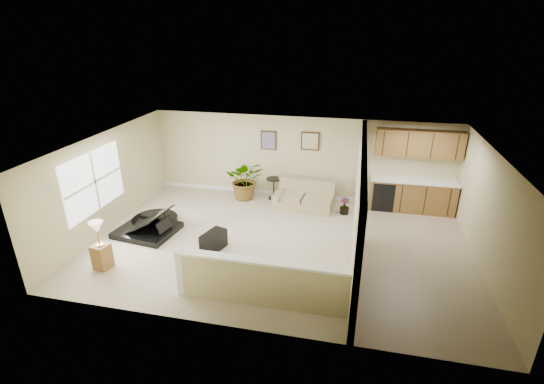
% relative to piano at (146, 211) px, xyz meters
% --- Properties ---
extents(floor, '(9.00, 9.00, 0.00)m').
position_rel_piano_xyz_m(floor, '(3.47, 0.04, -0.56)').
color(floor, '#C6B19A').
rests_on(floor, ground).
extents(back_wall, '(9.00, 0.04, 2.50)m').
position_rel_piano_xyz_m(back_wall, '(3.47, 3.04, 0.69)').
color(back_wall, '#C1B683').
rests_on(back_wall, floor).
extents(front_wall, '(9.00, 0.04, 2.50)m').
position_rel_piano_xyz_m(front_wall, '(3.47, -2.96, 0.69)').
color(front_wall, '#C1B683').
rests_on(front_wall, floor).
extents(left_wall, '(0.04, 6.00, 2.50)m').
position_rel_piano_xyz_m(left_wall, '(-1.03, 0.04, 0.69)').
color(left_wall, '#C1B683').
rests_on(left_wall, floor).
extents(right_wall, '(0.04, 6.00, 2.50)m').
position_rel_piano_xyz_m(right_wall, '(7.97, 0.04, 0.69)').
color(right_wall, '#C1B683').
rests_on(right_wall, floor).
extents(ceiling, '(9.00, 6.00, 0.04)m').
position_rel_piano_xyz_m(ceiling, '(3.47, 0.04, 1.94)').
color(ceiling, silver).
rests_on(ceiling, back_wall).
extents(kitchen_vinyl, '(2.70, 6.00, 0.01)m').
position_rel_piano_xyz_m(kitchen_vinyl, '(6.62, 0.04, -0.56)').
color(kitchen_vinyl, '#9C866A').
rests_on(kitchen_vinyl, floor).
extents(interior_partition, '(0.18, 5.99, 2.50)m').
position_rel_piano_xyz_m(interior_partition, '(5.27, 0.30, 0.66)').
color(interior_partition, '#C1B683').
rests_on(interior_partition, floor).
extents(pony_half_wall, '(3.42, 0.22, 1.00)m').
position_rel_piano_xyz_m(pony_half_wall, '(3.54, -2.26, -0.04)').
color(pony_half_wall, '#C1B683').
rests_on(pony_half_wall, floor).
extents(left_window, '(0.05, 2.15, 1.45)m').
position_rel_piano_xyz_m(left_window, '(-1.02, -0.46, 0.89)').
color(left_window, white).
rests_on(left_window, left_wall).
extents(wall_art_left, '(0.48, 0.04, 0.58)m').
position_rel_piano_xyz_m(wall_art_left, '(2.52, 3.02, 1.19)').
color(wall_art_left, '#3E2516').
rests_on(wall_art_left, back_wall).
extents(wall_mirror, '(0.55, 0.04, 0.55)m').
position_rel_piano_xyz_m(wall_mirror, '(3.77, 3.02, 1.24)').
color(wall_mirror, '#3E2516').
rests_on(wall_mirror, back_wall).
extents(kitchen_cabinets, '(2.36, 0.65, 2.33)m').
position_rel_piano_xyz_m(kitchen_cabinets, '(6.66, 2.78, 0.31)').
color(kitchen_cabinets, brown).
rests_on(kitchen_cabinets, floor).
extents(piano, '(1.79, 1.84, 1.35)m').
position_rel_piano_xyz_m(piano, '(0.00, 0.00, 0.00)').
color(piano, black).
rests_on(piano, floor).
extents(piano_bench, '(0.52, 0.74, 0.45)m').
position_rel_piano_xyz_m(piano_bench, '(1.99, -0.54, -0.34)').
color(piano_bench, black).
rests_on(piano_bench, floor).
extents(loveseat, '(1.78, 1.12, 0.96)m').
position_rel_piano_xyz_m(loveseat, '(3.73, 2.35, -0.20)').
color(loveseat, tan).
rests_on(loveseat, floor).
extents(accent_table, '(0.46, 0.46, 0.67)m').
position_rel_piano_xyz_m(accent_table, '(2.75, 2.69, -0.14)').
color(accent_table, black).
rests_on(accent_table, floor).
extents(palm_plant, '(1.34, 1.23, 1.24)m').
position_rel_piano_xyz_m(palm_plant, '(1.90, 2.55, 0.05)').
color(palm_plant, black).
rests_on(palm_plant, floor).
extents(small_plant, '(0.31, 0.31, 0.47)m').
position_rel_piano_xyz_m(small_plant, '(4.92, 2.10, -0.36)').
color(small_plant, black).
rests_on(small_plant, floor).
extents(lamp_stand, '(0.38, 0.38, 1.12)m').
position_rel_piano_xyz_m(lamp_stand, '(-0.11, -1.78, -0.09)').
color(lamp_stand, brown).
rests_on(lamp_stand, floor).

